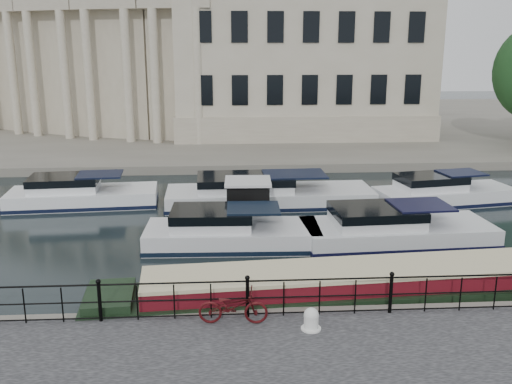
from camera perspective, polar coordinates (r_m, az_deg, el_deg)
The scene contains 9 objects.
ground_plane at distance 18.40m, azimuth -1.19°, elevation -10.69°, with size 160.00×160.00×0.00m, color black.
far_bank at distance 56.14m, azimuth -2.88°, elevation 6.81°, with size 120.00×42.00×0.55m, color #6B665B.
railing at distance 15.86m, azimuth -0.86°, elevation -10.24°, with size 24.14×0.14×1.22m.
civic_building at distance 51.34m, azimuth -4.06°, elevation 13.64°, with size 53.55×31.84×16.85m.
bicycle at distance 15.59m, azimuth -2.31°, elevation -11.36°, with size 0.65×1.86×0.98m, color #3F0B0D.
mooring_bollard at distance 15.43m, azimuth 5.54°, elevation -12.55°, with size 0.54×0.54×0.60m.
narrowboat at distance 18.33m, azimuth 10.75°, elevation -9.81°, with size 17.17×3.51×1.62m.
harbour_hut at distance 25.12m, azimuth -0.81°, elevation -1.37°, with size 2.81×2.37×2.17m.
cabin_cruisers at distance 26.60m, azimuth 2.17°, elevation -1.78°, with size 25.64×9.78×1.99m.
Camera 1 is at (-0.66, -16.63, 7.86)m, focal length 40.00 mm.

